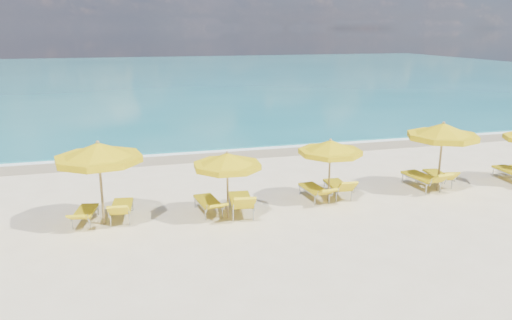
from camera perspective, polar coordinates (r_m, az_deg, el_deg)
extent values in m
plane|color=beige|center=(15.91, 1.46, -5.51)|extent=(120.00, 120.00, 0.00)
cube|color=#146B74|center=(62.66, -11.69, 9.44)|extent=(120.00, 80.00, 0.30)
cube|color=tan|center=(22.78, -4.00, 0.73)|extent=(120.00, 2.60, 0.01)
cube|color=white|center=(23.55, -4.40, 1.19)|extent=(120.00, 1.20, 0.03)
cube|color=white|center=(31.78, -18.29, 4.04)|extent=(14.00, 0.36, 0.05)
cube|color=white|center=(40.60, 2.34, 6.96)|extent=(18.00, 0.30, 0.05)
cylinder|color=#9C814E|center=(14.91, -17.29, -2.75)|extent=(0.07, 0.07, 2.40)
cone|color=#DCBC0B|center=(14.65, -17.59, 1.01)|extent=(2.94, 2.94, 0.48)
cylinder|color=#DCBC0B|center=(14.70, -17.52, 0.12)|extent=(2.96, 2.96, 0.19)
sphere|color=#9C814E|center=(14.60, -17.66, 1.94)|extent=(0.11, 0.11, 0.11)
cylinder|color=#9C814E|center=(14.80, -3.27, -3.05)|extent=(0.06, 0.06, 1.98)
cone|color=#DCBC0B|center=(14.57, -3.32, 0.07)|extent=(2.59, 2.59, 0.40)
cylinder|color=#DCBC0B|center=(14.62, -3.31, -0.67)|extent=(2.61, 2.61, 0.16)
sphere|color=#9C814E|center=(14.52, -3.33, 0.84)|extent=(0.09, 0.09, 0.09)
cylinder|color=#9C814E|center=(16.43, 8.38, -1.31)|extent=(0.06, 0.06, 2.02)
cone|color=#DCBC0B|center=(16.22, 8.50, 1.57)|extent=(2.61, 2.61, 0.40)
cylinder|color=#DCBC0B|center=(16.26, 8.47, 0.89)|extent=(2.63, 2.63, 0.16)
sphere|color=#9C814E|center=(16.17, 8.52, 2.28)|extent=(0.09, 0.09, 0.09)
cylinder|color=#9C814E|center=(18.46, 20.32, 0.24)|extent=(0.07, 0.07, 2.35)
cone|color=#DCBC0B|center=(18.25, 20.60, 3.25)|extent=(2.54, 2.54, 0.47)
cylinder|color=#DCBC0B|center=(18.29, 20.53, 2.54)|extent=(2.56, 2.56, 0.19)
sphere|color=#9C814E|center=(18.21, 20.66, 3.99)|extent=(0.10, 0.10, 0.10)
cube|color=#DCC00D|center=(15.54, -18.89, -5.54)|extent=(0.73, 1.23, 0.07)
cube|color=#DCC00D|center=(14.76, -19.68, -6.17)|extent=(0.61, 0.61, 0.31)
cube|color=#DCC00D|center=(15.54, -15.09, -5.08)|extent=(0.72, 1.35, 0.08)
cube|color=#DCC00D|center=(14.65, -15.46, -5.55)|extent=(0.63, 0.59, 0.44)
cube|color=#DCC00D|center=(15.53, -5.55, -4.67)|extent=(0.71, 1.33, 0.08)
cube|color=#DCC00D|center=(14.67, -4.52, -5.30)|extent=(0.63, 0.64, 0.32)
cube|color=#DCC00D|center=(15.42, -1.78, -4.55)|extent=(0.83, 1.52, 0.09)
cube|color=#DCC00D|center=(14.43, -1.36, -4.94)|extent=(0.71, 0.64, 0.52)
cube|color=#DCC00D|center=(16.77, 6.59, -3.24)|extent=(0.66, 1.29, 0.08)
cube|color=#DCC00D|center=(15.99, 8.03, -3.64)|extent=(0.60, 0.59, 0.35)
cube|color=#DCC00D|center=(17.22, 9.26, -2.80)|extent=(0.66, 1.33, 0.08)
cube|color=#DCC00D|center=(16.39, 10.36, -3.01)|extent=(0.61, 0.54, 0.46)
cube|color=#DCC00D|center=(18.74, 18.27, -1.79)|extent=(0.77, 1.49, 0.09)
cube|color=#DCC00D|center=(17.97, 20.28, -2.00)|extent=(0.69, 0.65, 0.47)
cube|color=#DCC00D|center=(19.39, 19.99, -1.55)|extent=(0.77, 1.34, 0.08)
cube|color=#DCC00D|center=(18.60, 21.18, -1.74)|extent=(0.64, 0.60, 0.43)
cube|color=#DCC00D|center=(20.88, 27.08, -1.08)|extent=(0.71, 1.41, 0.08)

